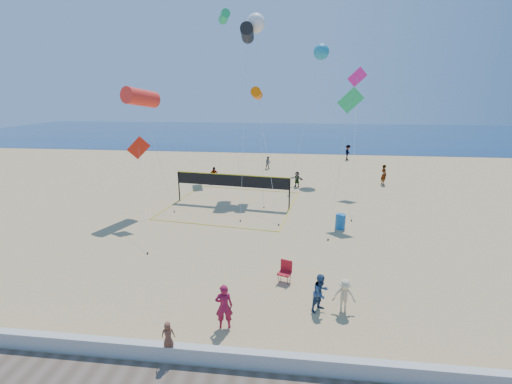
# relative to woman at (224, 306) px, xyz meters

# --- Properties ---
(ground) EXTENTS (120.00, 120.00, 0.00)m
(ground) POSITION_rel_woman_xyz_m (0.39, 1.18, -0.89)
(ground) COLOR tan
(ground) RESTS_ON ground
(ocean) EXTENTS (140.00, 50.00, 0.03)m
(ocean) POSITION_rel_woman_xyz_m (0.39, 63.18, -0.88)
(ocean) COLOR navy
(ocean) RESTS_ON ground
(seawall) EXTENTS (32.00, 0.30, 0.60)m
(seawall) POSITION_rel_woman_xyz_m (0.39, -1.82, -0.59)
(seawall) COLOR beige
(seawall) RESTS_ON ground
(woman) EXTENTS (0.72, 0.55, 1.78)m
(woman) POSITION_rel_woman_xyz_m (0.00, 0.00, 0.00)
(woman) COLOR maroon
(woman) RESTS_ON ground
(toddler) EXTENTS (0.47, 0.35, 0.87)m
(toddler) POSITION_rel_woman_xyz_m (-1.42, -1.87, 0.15)
(toddler) COLOR brown
(toddler) RESTS_ON seawall
(bystander_a) EXTENTS (0.97, 0.96, 1.58)m
(bystander_a) POSITION_rel_woman_xyz_m (3.61, 1.47, -0.10)
(bystander_a) COLOR navy
(bystander_a) RESTS_ON ground
(bystander_b) EXTENTS (0.93, 0.56, 1.42)m
(bystander_b) POSITION_rel_woman_xyz_m (4.54, 1.50, -0.18)
(bystander_b) COLOR beige
(bystander_b) RESTS_ON ground
(far_person_0) EXTENTS (0.98, 0.90, 1.61)m
(far_person_0) POSITION_rel_woman_xyz_m (-5.29, 20.68, -0.09)
(far_person_0) COLOR gray
(far_person_0) RESTS_ON ground
(far_person_1) EXTENTS (1.39, 0.99, 1.45)m
(far_person_1) POSITION_rel_woman_xyz_m (2.66, 20.23, -0.17)
(far_person_1) COLOR gray
(far_person_1) RESTS_ON ground
(far_person_2) EXTENTS (0.66, 0.81, 1.92)m
(far_person_2) POSITION_rel_woman_xyz_m (10.82, 22.02, 0.07)
(far_person_2) COLOR gray
(far_person_2) RESTS_ON ground
(far_person_3) EXTENTS (0.80, 0.67, 1.46)m
(far_person_3) POSITION_rel_woman_xyz_m (-0.60, 27.55, -0.16)
(far_person_3) COLOR gray
(far_person_3) RESTS_ON ground
(far_person_4) EXTENTS (1.17, 1.43, 1.93)m
(far_person_4) POSITION_rel_woman_xyz_m (9.22, 34.47, 0.08)
(far_person_4) COLOR gray
(far_person_4) RESTS_ON ground
(camp_chair) EXTENTS (0.69, 0.80, 1.14)m
(camp_chair) POSITION_rel_woman_xyz_m (2.14, 3.51, -0.31)
(camp_chair) COLOR #B2141F
(camp_chair) RESTS_ON ground
(trash_barrel) EXTENTS (0.75, 0.75, 0.95)m
(trash_barrel) POSITION_rel_woman_xyz_m (5.45, 10.39, -0.42)
(trash_barrel) COLOR #185DA1
(trash_barrel) RESTS_ON ground
(volleyball_net) EXTENTS (10.23, 10.10, 2.45)m
(volleyball_net) POSITION_rel_woman_xyz_m (-2.35, 14.36, 0.79)
(volleyball_net) COLOR black
(volleyball_net) RESTS_ON ground
(kite_0) EXTENTS (3.19, 3.00, 8.87)m
(kite_0) POSITION_rel_woman_xyz_m (-8.37, 12.90, 7.22)
(kite_0) COLOR red
(kite_0) RESTS_ON ground
(kite_1) EXTENTS (1.46, 10.85, 13.95)m
(kite_1) POSITION_rel_woman_xyz_m (-1.91, 20.33, 12.35)
(kite_1) COLOR black
(kite_1) RESTS_ON ground
(kite_2) EXTENTS (2.74, 8.34, 8.90)m
(kite_2) POSITION_rel_woman_xyz_m (-0.80, 17.75, 7.47)
(kite_2) COLOR #F46A02
(kite_2) RESTS_ON ground
(kite_3) EXTENTS (3.12, 5.10, 5.78)m
(kite_3) POSITION_rel_woman_xyz_m (-7.56, 10.12, 3.85)
(kite_3) COLOR red
(kite_3) RESTS_ON ground
(kite_4) EXTENTS (2.32, 5.08, 8.81)m
(kite_4) POSITION_rel_woman_xyz_m (5.87, 12.99, 6.67)
(kite_4) COLOR #21B962
(kite_4) RESTS_ON ground
(kite_5) EXTENTS (2.00, 9.33, 10.56)m
(kite_5) POSITION_rel_woman_xyz_m (7.42, 20.34, 8.23)
(kite_5) COLOR #EA2093
(kite_5) RESTS_ON ground
(kite_6) EXTENTS (2.29, 7.53, 14.80)m
(kite_6) POSITION_rel_woman_xyz_m (-1.21, 20.51, 13.12)
(kite_6) COLOR white
(kite_6) RESTS_ON ground
(kite_7) EXTENTS (3.62, 9.33, 12.99)m
(kite_7) POSITION_rel_woman_xyz_m (4.63, 25.48, 11.34)
(kite_7) COLOR teal
(kite_7) RESTS_ON ground
(kite_8) EXTENTS (3.17, 6.82, 16.36)m
(kite_8) POSITION_rel_woman_xyz_m (-5.12, 26.67, 14.86)
(kite_8) COLOR #21B962
(kite_8) RESTS_ON ground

